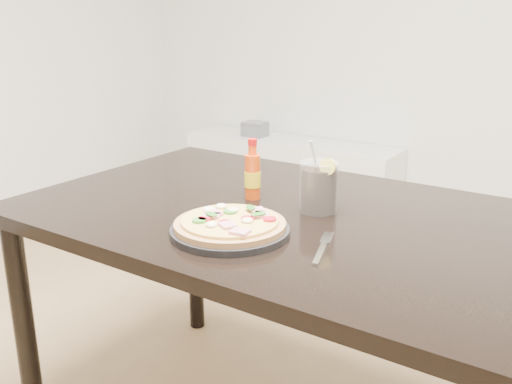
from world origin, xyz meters
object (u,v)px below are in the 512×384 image
Objects in this scene: dining_table at (280,238)px; media_console at (289,178)px; cola_cup at (319,188)px; plate at (230,231)px; pizza at (230,223)px; hot_sauce_bottle at (253,175)px; fork at (323,246)px.

media_console is at bearing 119.85° from dining_table.
plate is at bearing -109.80° from cola_cup.
cola_cup reaches higher than pizza.
hot_sauce_bottle reaches higher than fork.
dining_table is at bearing -152.96° from cola_cup.
dining_table is 0.18m from cola_cup.
cola_cup reaches higher than hot_sauce_bottle.
dining_table is 2.11m from media_console.
plate is 2.31m from media_console.
plate is at bearing -63.09° from media_console.
cola_cup is at bearing 70.20° from plate.
hot_sauce_bottle reaches higher than media_console.
pizza is at bearing -92.04° from dining_table.
pizza is at bearing -66.82° from hot_sauce_bottle.
media_console is (-1.24, 1.96, -0.50)m from fork.
cola_cup is (0.21, 0.01, -0.00)m from hot_sauce_bottle.
media_console is (-0.91, 1.75, -0.57)m from hot_sauce_bottle.
pizza reaches higher than dining_table.
dining_table is 7.60× the size of fork.
fork is (0.22, -0.17, 0.09)m from dining_table.
dining_table is 8.12× the size of hot_sauce_bottle.
pizza is 0.23m from fork.
fork is at bearing -59.46° from cola_cup.
pizza is (-0.00, 0.00, 0.02)m from plate.
fork is 0.13× the size of media_console.
plate is 0.29m from cola_cup.
pizza is 1.54× the size of hot_sauce_bottle.
cola_cup reaches higher than media_console.
cola_cup reaches higher than plate.
cola_cup is (0.10, 0.27, 0.06)m from plate.
hot_sauce_bottle is 0.90× the size of cola_cup.
media_console is (-1.12, 1.74, -0.56)m from cola_cup.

